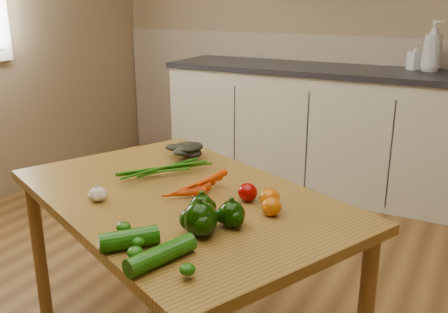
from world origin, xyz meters
TOP-DOWN VIEW (x-y plane):
  - room at (0.00, 0.17)m, footprint 4.04×5.04m
  - counter_run at (0.21, 2.19)m, footprint 2.84×0.64m
  - table at (0.04, 0.12)m, footprint 1.50×1.27m
  - soap_bottle_a at (0.61, 2.30)m, footprint 0.14×0.14m
  - soap_bottle_b at (0.51, 2.33)m, footprint 0.12×0.12m
  - carrot_bunch at (0.03, 0.19)m, footprint 0.29×0.26m
  - leafy_greens at (-0.18, 0.50)m, footprint 0.18×0.16m
  - garlic_bulb at (-0.18, -0.07)m, footprint 0.06×0.06m
  - pepper_a at (0.22, -0.02)m, footprint 0.08×0.08m
  - pepper_b at (0.33, -0.03)m, footprint 0.08×0.08m
  - pepper_c at (0.27, -0.13)m, footprint 0.10×0.10m
  - tomato_a at (0.28, 0.18)m, footprint 0.07×0.07m
  - tomato_b at (0.37, 0.17)m, footprint 0.07×0.07m
  - tomato_c at (0.41, 0.10)m, footprint 0.07×0.07m
  - zucchini_a at (0.27, -0.32)m, footprint 0.11×0.22m
  - zucchini_b at (0.14, -0.29)m, footprint 0.15×0.16m

SIDE VIEW (x-z plane):
  - counter_run at x=0.21m, z-range -0.11..1.03m
  - table at x=0.04m, z-range 0.27..0.95m
  - garlic_bulb at x=-0.18m, z-range 0.68..0.74m
  - zucchini_a at x=0.27m, z-range 0.68..0.74m
  - zucchini_b at x=0.14m, z-range 0.68..0.74m
  - tomato_c at x=0.41m, z-range 0.68..0.75m
  - tomato_a at x=0.28m, z-range 0.68..0.75m
  - carrot_bunch at x=0.03m, z-range 0.68..0.75m
  - tomato_b at x=0.37m, z-range 0.68..0.75m
  - pepper_a at x=0.22m, z-range 0.68..0.76m
  - pepper_b at x=0.33m, z-range 0.68..0.77m
  - leafy_greens at x=-0.18m, z-range 0.68..0.78m
  - pepper_c at x=0.27m, z-range 0.68..0.79m
  - soap_bottle_b at x=0.51m, z-range 0.90..1.08m
  - soap_bottle_a at x=0.61m, z-range 0.90..1.23m
  - room at x=0.00m, z-range -0.07..2.57m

